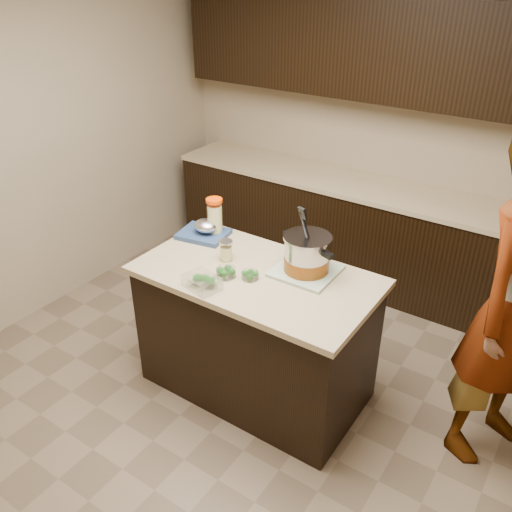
# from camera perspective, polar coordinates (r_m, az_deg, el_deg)

# --- Properties ---
(ground_plane) EXTENTS (4.00, 4.00, 0.00)m
(ground_plane) POSITION_cam_1_polar(r_m,az_deg,el_deg) (3.81, 0.00, -13.47)
(ground_plane) COLOR brown
(ground_plane) RESTS_ON ground
(room_shell) EXTENTS (4.04, 4.04, 2.72)m
(room_shell) POSITION_cam_1_polar(r_m,az_deg,el_deg) (2.93, 0.00, 11.93)
(room_shell) COLOR tan
(room_shell) RESTS_ON ground
(back_cabinets) EXTENTS (3.60, 0.63, 2.33)m
(back_cabinets) POSITION_cam_1_polar(r_m,az_deg,el_deg) (4.65, 12.24, 7.89)
(back_cabinets) COLOR black
(back_cabinets) RESTS_ON ground
(island) EXTENTS (1.46, 0.81, 0.90)m
(island) POSITION_cam_1_polar(r_m,az_deg,el_deg) (3.52, 0.00, -8.07)
(island) COLOR black
(island) RESTS_ON ground
(dish_towel) EXTENTS (0.37, 0.37, 0.02)m
(dish_towel) POSITION_cam_1_polar(r_m,az_deg,el_deg) (3.29, 5.29, -1.57)
(dish_towel) COLOR #5C8459
(dish_towel) RESTS_ON island
(stock_pot) EXTENTS (0.39, 0.36, 0.41)m
(stock_pot) POSITION_cam_1_polar(r_m,az_deg,el_deg) (3.23, 5.37, 0.03)
(stock_pot) COLOR #B7B7BC
(stock_pot) RESTS_ON dish_towel
(lemonade_pitcher) EXTENTS (0.13, 0.13, 0.27)m
(lemonade_pitcher) POSITION_cam_1_polar(r_m,az_deg,el_deg) (3.66, -4.35, 3.91)
(lemonade_pitcher) COLOR #D9D584
(lemonade_pitcher) RESTS_ON island
(mason_jar) EXTENTS (0.11, 0.11, 0.14)m
(mason_jar) POSITION_cam_1_polar(r_m,az_deg,el_deg) (3.39, -3.17, 0.55)
(mason_jar) COLOR #D9D584
(mason_jar) RESTS_ON island
(broccoli_tub_left) EXTENTS (0.12, 0.12, 0.06)m
(broccoli_tub_left) POSITION_cam_1_polar(r_m,az_deg,el_deg) (3.23, -3.18, -1.77)
(broccoli_tub_left) COLOR silver
(broccoli_tub_left) RESTS_ON island
(broccoli_tub_right) EXTENTS (0.12, 0.12, 0.05)m
(broccoli_tub_right) POSITION_cam_1_polar(r_m,az_deg,el_deg) (3.20, -0.62, -2.05)
(broccoli_tub_right) COLOR silver
(broccoli_tub_right) RESTS_ON island
(broccoli_tub_rect) EXTENTS (0.23, 0.19, 0.07)m
(broccoli_tub_rect) POSITION_cam_1_polar(r_m,az_deg,el_deg) (3.13, -5.68, -2.81)
(broccoli_tub_rect) COLOR silver
(broccoli_tub_rect) RESTS_ON island
(blue_tray) EXTENTS (0.36, 0.31, 0.12)m
(blue_tray) POSITION_cam_1_polar(r_m,az_deg,el_deg) (3.69, -5.46, 2.63)
(blue_tray) COLOR navy
(blue_tray) RESTS_ON island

